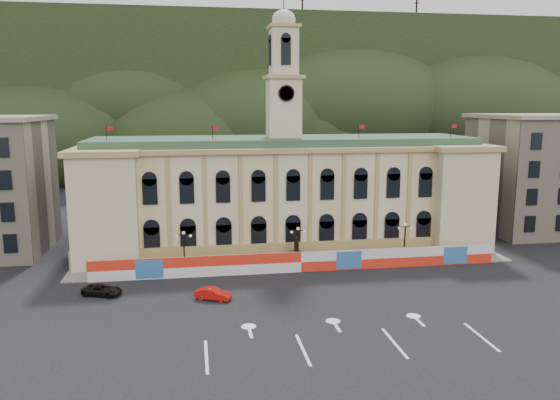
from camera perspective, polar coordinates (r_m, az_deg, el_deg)
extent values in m
plane|color=black|center=(53.38, 5.42, -12.28)|extent=(260.00, 260.00, 0.00)
cube|color=black|center=(178.22, -5.11, 10.55)|extent=(230.00, 70.00, 44.00)
cube|color=#595651|center=(165.09, 7.91, 13.33)|extent=(22.00, 8.00, 14.00)
cube|color=#595651|center=(159.83, -22.33, 11.36)|extent=(16.00, 7.00, 10.00)
cylinder|color=black|center=(168.65, 2.35, 20.18)|extent=(0.50, 0.50, 20.00)
cylinder|color=black|center=(178.75, 14.09, 19.32)|extent=(0.50, 0.50, 20.00)
cube|color=beige|center=(77.94, 0.37, 0.26)|extent=(55.00, 15.00, 14.00)
cube|color=tan|center=(71.69, 1.39, -5.36)|extent=(56.00, 0.80, 2.40)
cube|color=tan|center=(77.04, 0.37, 5.62)|extent=(56.20, 16.20, 0.60)
cube|color=#315239|center=(76.98, 0.37, 6.14)|extent=(53.00, 13.00, 1.20)
cube|color=beige|center=(76.70, -17.10, -0.35)|extent=(8.00, 17.00, 14.00)
cube|color=beige|center=(84.08, 16.49, 0.56)|extent=(8.00, 17.00, 14.00)
cube|color=beige|center=(76.81, 0.38, 9.56)|extent=(4.40, 4.40, 8.00)
cube|color=tan|center=(76.89, 0.38, 12.69)|extent=(5.20, 5.20, 0.50)
cube|color=beige|center=(77.12, 0.38, 15.14)|extent=(3.60, 3.60, 6.50)
cube|color=tan|center=(77.49, 0.39, 17.65)|extent=(4.20, 4.20, 0.40)
cylinder|color=black|center=(74.55, 0.68, 11.09)|extent=(2.20, 0.20, 2.20)
ellipsoid|color=beige|center=(77.62, 0.39, 18.31)|extent=(3.20, 3.20, 2.72)
cube|color=#B4A68B|center=(97.08, 25.98, 2.37)|extent=(20.00, 16.00, 18.00)
cube|color=gray|center=(96.45, 26.40, 7.85)|extent=(21.00, 17.00, 0.60)
cube|color=red|center=(66.77, 2.21, -6.49)|extent=(50.00, 0.25, 2.50)
cube|color=#2E619C|center=(65.65, -13.49, -7.05)|extent=(3.20, 0.05, 2.20)
cube|color=#2E619C|center=(68.03, 7.22, -6.25)|extent=(3.20, 0.05, 2.20)
cube|color=#2E619C|center=(73.11, 17.86, -5.51)|extent=(3.20, 0.05, 2.20)
cube|color=slate|center=(69.69, 1.75, -6.78)|extent=(56.00, 5.50, 0.16)
cube|color=#595651|center=(69.69, 1.72, -6.07)|extent=(1.40, 1.40, 1.80)
cylinder|color=black|center=(69.24, 1.73, -4.72)|extent=(0.60, 0.60, 1.60)
sphere|color=black|center=(69.02, 1.73, -4.00)|extent=(0.44, 0.44, 0.44)
cylinder|color=black|center=(67.81, -9.92, -7.34)|extent=(0.44, 0.44, 0.30)
cylinder|color=black|center=(67.18, -9.98, -5.51)|extent=(0.18, 0.18, 4.80)
cube|color=black|center=(66.61, -10.04, -3.60)|extent=(1.60, 0.08, 0.08)
sphere|color=silver|center=(66.66, -10.72, -3.75)|extent=(0.36, 0.36, 0.36)
sphere|color=silver|center=(66.63, -9.35, -3.71)|extent=(0.36, 0.36, 0.36)
sphere|color=silver|center=(66.55, -10.04, -3.39)|extent=(0.40, 0.40, 0.40)
cylinder|color=black|center=(68.96, 1.87, -6.90)|extent=(0.44, 0.44, 0.30)
cylinder|color=black|center=(68.34, 1.88, -5.09)|extent=(0.18, 0.18, 4.80)
cube|color=black|center=(67.78, 1.89, -3.22)|extent=(1.60, 0.08, 0.08)
sphere|color=silver|center=(67.67, 1.23, -3.36)|extent=(0.36, 0.36, 0.36)
sphere|color=silver|center=(67.97, 2.56, -3.31)|extent=(0.36, 0.36, 0.36)
sphere|color=silver|center=(67.72, 1.90, -3.01)|extent=(0.40, 0.40, 0.40)
cylinder|color=black|center=(72.84, 12.82, -6.22)|extent=(0.44, 0.44, 0.30)
cylinder|color=black|center=(72.25, 12.88, -4.51)|extent=(0.18, 0.18, 4.80)
cube|color=black|center=(71.72, 12.96, -2.73)|extent=(1.60, 0.08, 0.08)
sphere|color=silver|center=(71.46, 12.36, -2.88)|extent=(0.36, 0.36, 0.36)
sphere|color=silver|center=(72.05, 13.54, -2.82)|extent=(0.36, 0.36, 0.36)
sphere|color=silver|center=(71.67, 12.96, -2.54)|extent=(0.40, 0.40, 0.40)
imported|color=#B8100D|center=(58.22, -7.01, -9.71)|extent=(4.15, 4.79, 1.25)
imported|color=black|center=(62.05, -18.09, -8.93)|extent=(4.66, 5.49, 1.18)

